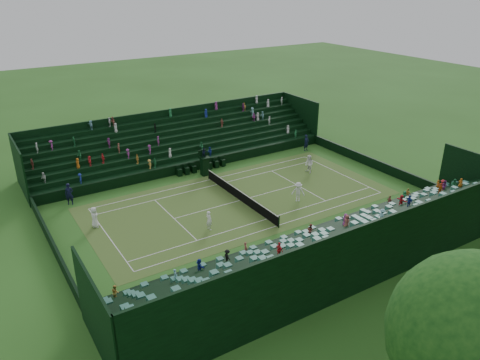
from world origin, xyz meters
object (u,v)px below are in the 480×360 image
at_px(player_near_west, 95,217).
at_px(player_near_east, 209,220).
at_px(player_far_east, 298,192).
at_px(tennis_net, 240,195).
at_px(umpire_chair, 204,164).
at_px(player_far_west, 309,164).

height_order(player_near_west, player_near_east, player_near_west).
relative_size(player_near_east, player_far_east, 0.91).
height_order(tennis_net, player_near_west, player_near_west).
bearing_deg(umpire_chair, tennis_net, -1.04).
height_order(tennis_net, player_far_west, player_far_west).
bearing_deg(tennis_net, umpire_chair, 178.96).
xyz_separation_m(tennis_net, player_far_east, (2.77, 4.31, 0.37)).
bearing_deg(player_far_west, player_near_east, -69.12).
xyz_separation_m(umpire_chair, player_far_west, (5.08, 9.21, -0.29)).
xyz_separation_m(player_near_east, player_far_west, (-4.88, 14.14, 0.12)).
relative_size(player_near_west, player_near_east, 1.06).
relative_size(tennis_net, player_near_east, 7.18).
distance_m(player_near_east, player_far_east, 9.12).
relative_size(tennis_net, umpire_chair, 4.07).
xyz_separation_m(player_near_west, player_far_east, (4.84, 16.56, 0.03)).
xyz_separation_m(umpire_chair, player_far_east, (9.63, 4.18, -0.33)).
height_order(player_far_west, player_far_east, player_far_west).
distance_m(umpire_chair, player_far_west, 10.52).
height_order(umpire_chair, player_far_east, umpire_chair).
distance_m(umpire_chair, player_near_west, 13.28).
relative_size(player_far_west, player_far_east, 1.04).
distance_m(player_far_west, player_far_east, 6.78).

